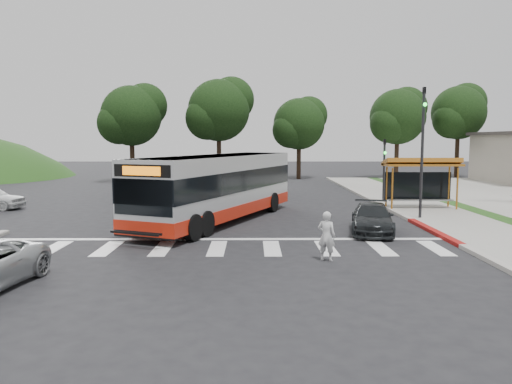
{
  "coord_description": "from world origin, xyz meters",
  "views": [
    {
      "loc": [
        1.3,
        -22.9,
        3.94
      ],
      "look_at": [
        1.45,
        -0.44,
        1.6
      ],
      "focal_mm": 35.0,
      "sensor_mm": 36.0,
      "label": 1
    }
  ],
  "objects": [
    {
      "name": "tree_north_b",
      "position": [
        6.07,
        28.06,
        5.66
      ],
      "size": [
        5.72,
        5.33,
        8.43
      ],
      "color": "black",
      "rests_on": "ground"
    },
    {
      "name": "transit_bus",
      "position": [
        -0.34,
        1.16,
        1.6
      ],
      "size": [
        7.37,
        12.47,
        3.21
      ],
      "primitive_type": null,
      "rotation": [
        0.0,
        0.0,
        -0.41
      ],
      "color": "#B3B6B8",
      "rests_on": "ground"
    },
    {
      "name": "ground",
      "position": [
        0.0,
        0.0,
        0.0
      ],
      "size": [
        140.0,
        140.0,
        0.0
      ],
      "primitive_type": "plane",
      "color": "black",
      "rests_on": "ground"
    },
    {
      "name": "traffic_signal_ne_short",
      "position": [
        9.6,
        8.49,
        2.48
      ],
      "size": [
        0.18,
        0.37,
        4.0
      ],
      "color": "black",
      "rests_on": "ground"
    },
    {
      "name": "sidewalk_east",
      "position": [
        11.0,
        8.0,
        0.06
      ],
      "size": [
        4.0,
        40.0,
        0.12
      ],
      "primitive_type": "cube",
      "color": "gray",
      "rests_on": "ground"
    },
    {
      "name": "pedestrian",
      "position": [
        3.72,
        -6.85,
        0.82
      ],
      "size": [
        0.71,
        0.62,
        1.64
      ],
      "primitive_type": "imported",
      "rotation": [
        0.0,
        0.0,
        2.67
      ],
      "color": "silver",
      "rests_on": "ground"
    },
    {
      "name": "dark_sedan",
      "position": [
        6.4,
        -1.87,
        0.62
      ],
      "size": [
        2.53,
        4.5,
        1.23
      ],
      "primitive_type": "imported",
      "rotation": [
        0.0,
        0.0,
        -0.2
      ],
      "color": "black",
      "rests_on": "ground"
    },
    {
      "name": "bus_shelter",
      "position": [
        10.8,
        5.1,
        2.35
      ],
      "size": [
        4.2,
        1.6,
        2.86
      ],
      "color": "#A5631B",
      "rests_on": "sidewalk_east"
    },
    {
      "name": "traffic_signal_ne_tall",
      "position": [
        9.6,
        1.49,
        3.88
      ],
      "size": [
        0.18,
        0.37,
        6.5
      ],
      "color": "black",
      "rests_on": "ground"
    },
    {
      "name": "tree_north_c",
      "position": [
        -9.92,
        24.06,
        6.29
      ],
      "size": [
        6.16,
        5.74,
        9.3
      ],
      "color": "black",
      "rests_on": "ground"
    },
    {
      "name": "curb_east_red",
      "position": [
        9.0,
        -2.0,
        0.08
      ],
      "size": [
        0.32,
        6.0,
        0.15
      ],
      "primitive_type": "cube",
      "color": "maroon",
      "rests_on": "ground"
    },
    {
      "name": "tree_ne_b",
      "position": [
        23.08,
        30.06,
        6.92
      ],
      "size": [
        6.16,
        5.74,
        10.02
      ],
      "color": "black",
      "rests_on": "ground"
    },
    {
      "name": "tree_north_a",
      "position": [
        -1.92,
        26.07,
        6.92
      ],
      "size": [
        6.6,
        6.15,
        10.17
      ],
      "color": "black",
      "rests_on": "ground"
    },
    {
      "name": "tree_ne_a",
      "position": [
        16.08,
        28.06,
        6.39
      ],
      "size": [
        6.16,
        5.74,
        9.3
      ],
      "color": "black",
      "rests_on": "parking_lot"
    },
    {
      "name": "crosswalk_ladder",
      "position": [
        0.0,
        -5.0,
        0.01
      ],
      "size": [
        18.0,
        2.6,
        0.01
      ],
      "primitive_type": "cube",
      "color": "silver",
      "rests_on": "ground"
    },
    {
      "name": "curb_east",
      "position": [
        9.0,
        8.0,
        0.07
      ],
      "size": [
        0.3,
        40.0,
        0.15
      ],
      "primitive_type": "cube",
      "color": "#9E9991",
      "rests_on": "ground"
    }
  ]
}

